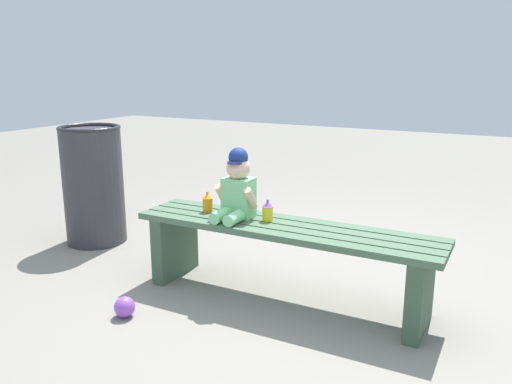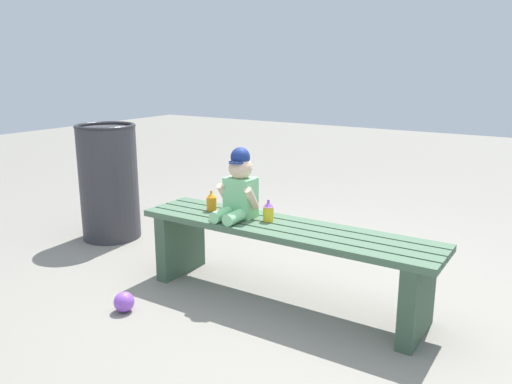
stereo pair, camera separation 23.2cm
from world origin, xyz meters
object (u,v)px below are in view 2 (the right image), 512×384
Objects in this scene: child_figure at (239,187)px; toy_ball at (124,302)px; sippy_cup_right at (268,211)px; sippy_cup_left at (212,201)px; trash_bin at (109,181)px; park_bench at (283,249)px.

child_figure is 3.66× the size of toy_ball.
sippy_cup_right is (0.18, 0.03, -0.12)m from child_figure.
trash_bin is (-1.14, 0.22, -0.06)m from sippy_cup_left.
child_figure is 3.26× the size of sippy_cup_left.
park_bench is at bearing 41.94° from toy_ball.
toy_ball is at bearing -102.59° from sippy_cup_left.
sippy_cup_left is at bearing 180.00° from sippy_cup_right.
sippy_cup_left is 1.17m from trash_bin.
sippy_cup_right is at bearing 0.00° from sippy_cup_left.
sippy_cup_left is 1.12× the size of toy_ball.
sippy_cup_left is at bearing 77.41° from toy_ball.
sippy_cup_left is at bearing 172.93° from child_figure.
trash_bin is (-1.01, 0.83, 0.38)m from toy_ball.
trash_bin is at bearing 169.05° from sippy_cup_left.
trash_bin is at bearing 171.52° from park_bench.
sippy_cup_right is 1.12× the size of toy_ball.
park_bench is 15.65× the size of toy_ball.
park_bench is 4.27× the size of child_figure.
child_figure is at bearing -10.33° from trash_bin.
trash_bin is (-1.66, 0.25, 0.13)m from park_bench.
trash_bin is (-1.36, 0.25, -0.18)m from child_figure.
sippy_cup_right is at bearing 8.47° from child_figure.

